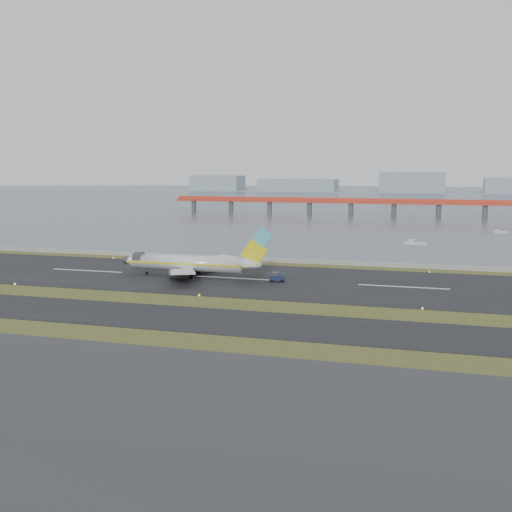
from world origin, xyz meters
name	(u,v)px	position (x,y,z in m)	size (l,w,h in m)	color
ground	(185,303)	(0.00, 0.00, 0.00)	(1000.00, 1000.00, 0.00)	#3F4D1B
taxiway_strip	(159,317)	(0.00, -12.00, 0.05)	(1000.00, 18.00, 0.10)	black
runway_strip	(234,278)	(0.00, 30.00, 0.05)	(1000.00, 45.00, 0.10)	black
seawall	(267,260)	(0.00, 60.00, 0.50)	(1000.00, 2.50, 1.00)	#989792
bay_water	(390,199)	(0.00, 460.00, 0.00)	(1400.00, 800.00, 1.30)	#404B5C
red_pier	(394,203)	(20.00, 250.00, 7.28)	(260.00, 5.00, 10.20)	red
far_shoreline	(416,187)	(13.62, 620.00, 6.07)	(1400.00, 80.00, 60.50)	#8A9AA3
airliner	(193,263)	(-9.92, 28.66, 3.46)	(38.52, 32.89, 12.80)	silver
pushback_tug	(277,277)	(11.14, 28.40, 1.10)	(3.91, 2.78, 2.27)	#141F37
workboat_near	(415,243)	(38.50, 112.90, 0.61)	(8.28, 4.03, 1.93)	silver
workboat_far	(500,232)	(69.66, 165.81, 0.47)	(6.44, 3.12, 1.50)	silver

